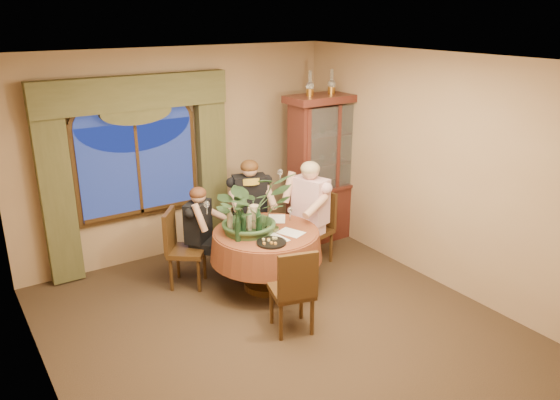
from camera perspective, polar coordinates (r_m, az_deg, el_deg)
floor at (r=6.02m, az=0.01°, el=-13.29°), size 5.00×5.00×0.00m
wall_back at (r=7.52m, az=-10.53°, el=4.79°), size 4.50×0.00×4.50m
wall_right at (r=6.83m, az=16.02°, el=2.90°), size 0.00×5.00×5.00m
ceiling at (r=5.09m, az=0.01°, el=14.33°), size 5.00×5.00×0.00m
window at (r=7.28m, az=-14.60°, el=3.20°), size 1.62×0.10×1.32m
arched_transom at (r=7.11m, az=-15.13°, el=9.24°), size 1.60×0.06×0.44m
drapery_left at (r=7.03m, az=-22.30°, el=0.76°), size 0.38×0.14×2.32m
drapery_right at (r=7.64m, az=-7.11°, el=3.49°), size 0.38×0.14×2.32m
swag_valance at (r=7.01m, az=-15.06°, el=10.77°), size 2.45×0.16×0.42m
dining_table at (r=6.66m, az=-1.45°, el=-6.22°), size 1.36×1.36×0.75m
china_cabinet at (r=7.97m, az=5.14°, el=3.37°), size 1.32×0.52×2.13m
oil_lamp_left at (r=7.50m, az=3.16°, el=12.07°), size 0.11×0.11×0.34m
oil_lamp_center at (r=7.72m, az=5.42°, el=12.22°), size 0.11×0.11×0.34m
oil_lamp_right at (r=7.95m, az=7.56°, el=12.35°), size 0.11×0.11×0.34m
chair_right at (r=7.27m, az=3.54°, el=-3.06°), size 0.52×0.52×0.96m
chair_back_right at (r=7.39m, az=-3.14°, el=-2.68°), size 0.53×0.53×0.96m
chair_back at (r=6.77m, az=-9.70°, el=-5.08°), size 0.59×0.59×0.96m
chair_front_left at (r=5.78m, az=1.22°, el=-9.26°), size 0.52×0.52×0.96m
person_pink at (r=7.13m, az=3.18°, el=-1.47°), size 0.59×0.62×1.43m
person_back at (r=6.86m, az=-8.50°, el=-3.47°), size 0.59×0.59×1.22m
person_scarf at (r=7.37m, az=-3.17°, el=-0.95°), size 0.62×0.59×1.39m
stoneware_vase at (r=6.48m, az=-2.70°, el=-1.87°), size 0.17×0.17×0.31m
centerpiece_plant at (r=6.31m, az=-3.11°, el=2.05°), size 0.97×1.08×0.84m
olive_bowl at (r=6.48m, az=-0.77°, el=-3.09°), size 0.15×0.15×0.05m
cheese_platter at (r=6.15m, az=-0.91°, el=-4.48°), size 0.34×0.34×0.02m
wine_bottle_0 at (r=6.36m, az=-5.26°, el=-2.25°), size 0.07×0.07×0.33m
wine_bottle_1 at (r=6.43m, az=-4.34°, el=-1.96°), size 0.07×0.07×0.33m
wine_bottle_2 at (r=6.28m, az=-3.92°, el=-2.48°), size 0.07×0.07×0.33m
wine_bottle_3 at (r=6.32m, az=-2.22°, el=-2.32°), size 0.07×0.07×0.33m
wine_bottle_4 at (r=6.18m, az=-4.44°, el=-2.87°), size 0.07×0.07×0.33m
wine_bottle_5 at (r=6.37m, az=-3.25°, el=-2.16°), size 0.07×0.07×0.33m
tasting_paper_0 at (r=6.44m, az=1.14°, el=-3.42°), size 0.31×0.36×0.00m
tasting_paper_1 at (r=6.86m, az=-0.34°, el=-1.97°), size 0.34×0.37×0.00m
tasting_paper_2 at (r=6.27m, az=-0.50°, el=-4.06°), size 0.24×0.32×0.00m
wine_glass_person_pink at (r=6.78m, az=1.06°, el=-1.44°), size 0.07×0.07×0.18m
wine_glass_person_back at (r=6.61m, az=-5.17°, el=-2.07°), size 0.07×0.07×0.18m
wine_glass_person_scarf at (r=6.88m, az=-2.35°, el=-1.16°), size 0.07×0.07×0.18m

